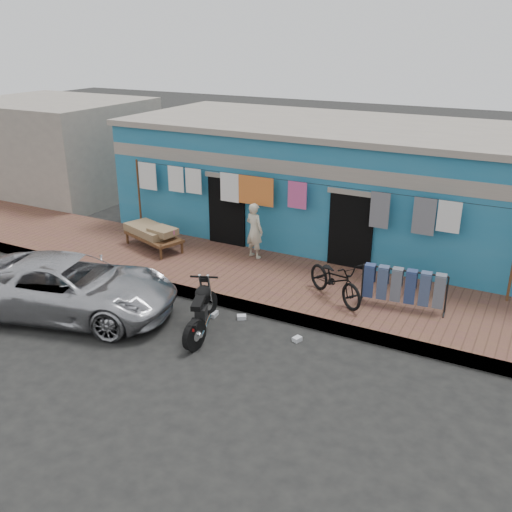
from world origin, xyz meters
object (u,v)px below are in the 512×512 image
at_px(motorcycle, 201,309).
at_px(charpoy, 154,237).
at_px(car, 70,286).
at_px(jeans_rack, 403,287).
at_px(bicycle, 336,275).
at_px(seated_person, 254,230).

height_order(motorcycle, charpoy, motorcycle).
height_order(car, charpoy, car).
distance_m(car, jeans_rack, 7.08).
xyz_separation_m(bicycle, charpoy, (-5.42, 0.68, -0.26)).
relative_size(motorcycle, jeans_rack, 0.93).
bearing_deg(charpoy, car, -82.15).
bearing_deg(charpoy, jeans_rack, -2.87).
relative_size(motorcycle, charpoy, 0.85).
distance_m(bicycle, charpoy, 5.46).
relative_size(seated_person, charpoy, 0.71).
bearing_deg(seated_person, charpoy, 31.27).
bearing_deg(seated_person, motorcycle, 117.80).
distance_m(seated_person, jeans_rack, 4.26).
relative_size(car, seated_person, 3.21).
relative_size(car, bicycle, 2.64).
distance_m(car, charpoy, 3.56).
bearing_deg(seated_person, jeans_rack, -177.58).
height_order(car, motorcycle, car).
bearing_deg(car, charpoy, -7.91).
height_order(charpoy, jeans_rack, jeans_rack).
relative_size(charpoy, jeans_rack, 1.09).
bearing_deg(seated_person, bicycle, 169.72).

